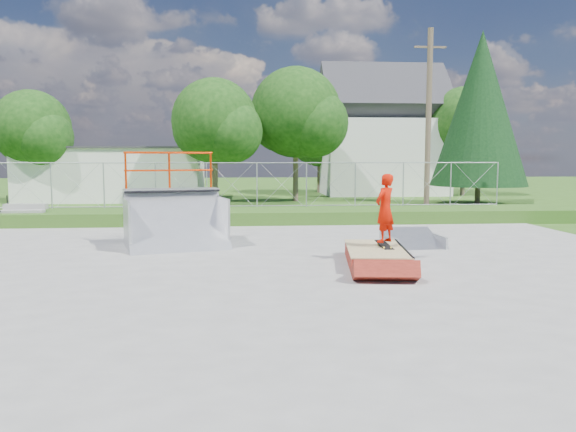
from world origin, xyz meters
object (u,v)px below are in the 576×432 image
object	(u,v)px
flat_bank_ramp	(413,239)
skater	(385,211)
grind_box	(376,256)
quarter_pipe	(176,200)

from	to	relation	value
flat_bank_ramp	skater	world-z (taller)	skater
grind_box	skater	distance (m)	1.07
quarter_pipe	flat_bank_ramp	distance (m)	6.62
grind_box	skater	size ratio (longest dim) A/B	1.79
flat_bank_ramp	skater	size ratio (longest dim) A/B	0.97
quarter_pipe	flat_bank_ramp	world-z (taller)	quarter_pipe
grind_box	skater	world-z (taller)	skater
quarter_pipe	flat_bank_ramp	size ratio (longest dim) A/B	1.73
grind_box	flat_bank_ramp	world-z (taller)	flat_bank_ramp
grind_box	skater	bearing A→B (deg)	31.90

